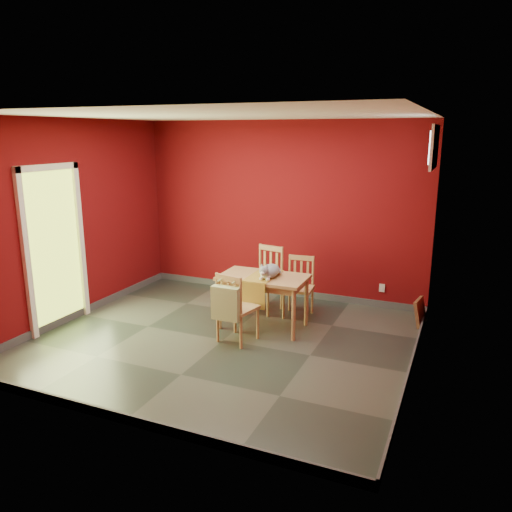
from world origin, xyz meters
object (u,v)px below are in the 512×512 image
at_px(chair_near, 236,307).
at_px(cat, 270,268).
at_px(picture_frame, 420,312).
at_px(dining_table, 263,282).
at_px(tote_bag, 226,303).
at_px(chair_far_right, 299,286).
at_px(chair_far_left, 266,278).

xyz_separation_m(chair_near, cat, (0.23, 0.55, 0.37)).
bearing_deg(picture_frame, dining_table, -154.61).
bearing_deg(dining_table, chair_near, -102.67).
relative_size(dining_table, tote_bag, 2.39).
xyz_separation_m(tote_bag, picture_frame, (2.05, 1.68, -0.38)).
xyz_separation_m(chair_far_right, chair_near, (-0.42, -1.19, 0.02)).
height_order(chair_near, cat, cat).
bearing_deg(cat, tote_bag, -88.13).
bearing_deg(chair_near, dining_table, 77.33).
distance_m(chair_far_right, chair_near, 1.26).
bearing_deg(cat, dining_table, -170.25).
bearing_deg(chair_far_left, tote_bag, -87.06).
relative_size(chair_far_left, tote_bag, 1.95).
bearing_deg(chair_far_left, picture_frame, 6.97).
distance_m(chair_far_left, cat, 0.81).
xyz_separation_m(cat, picture_frame, (1.80, 0.92, -0.64)).
relative_size(chair_near, picture_frame, 2.39).
bearing_deg(tote_bag, chair_near, 82.92).
xyz_separation_m(chair_far_right, picture_frame, (1.61, 0.29, -0.25)).
height_order(tote_bag, picture_frame, tote_bag).
relative_size(dining_table, chair_far_right, 1.36).
distance_m(chair_far_right, cat, 0.77).
bearing_deg(chair_far_left, chair_far_right, -2.82).
bearing_deg(chair_near, tote_bag, -97.08).
bearing_deg(chair_far_left, chair_near, -85.31).
height_order(chair_far_left, tote_bag, chair_far_left).
bearing_deg(chair_near, cat, 67.60).
bearing_deg(cat, picture_frame, 47.32).
distance_m(chair_far_left, picture_frame, 2.16).
relative_size(chair_far_left, picture_frame, 2.52).
bearing_deg(chair_near, chair_far_right, 70.70).
distance_m(chair_far_left, chair_far_right, 0.52).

